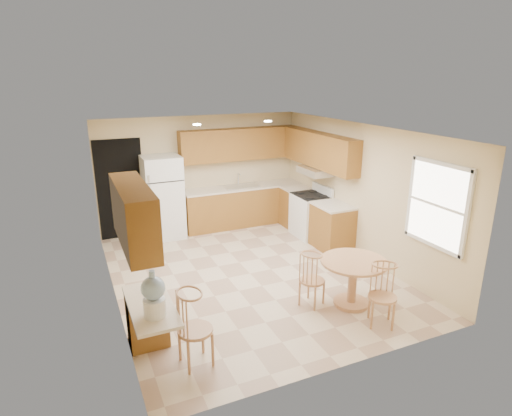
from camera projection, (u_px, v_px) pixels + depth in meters
name	position (u px, v px, depth m)	size (l,w,h in m)	color
floor	(250.00, 273.00, 7.50)	(5.50, 5.50, 0.00)	#CCB494
ceiling	(249.00, 130.00, 6.75)	(4.50, 5.50, 0.02)	white
wall_back	(201.00, 172.00, 9.52)	(4.50, 0.02, 2.50)	beige
wall_front	(347.00, 272.00, 4.73)	(4.50, 0.02, 2.50)	beige
wall_left	(109.00, 224.00, 6.25)	(0.02, 5.50, 2.50)	beige
wall_right	(360.00, 191.00, 8.00)	(0.02, 5.50, 2.50)	beige
doorway	(121.00, 189.00, 8.89)	(0.90, 0.02, 2.10)	black
base_cab_back	(243.00, 206.00, 9.85)	(2.75, 0.60, 0.87)	#956326
counter_back	(243.00, 187.00, 9.71)	(2.75, 0.63, 0.04)	beige
base_cab_right_a	(296.00, 207.00, 9.75)	(0.60, 0.59, 0.87)	#956326
counter_right_a	(297.00, 188.00, 9.61)	(0.63, 0.59, 0.04)	beige
base_cab_right_b	(332.00, 228.00, 8.48)	(0.60, 0.80, 0.87)	#956326
counter_right_b	(333.00, 206.00, 8.34)	(0.63, 0.80, 0.04)	beige
upper_cab_back	(240.00, 144.00, 9.54)	(2.75, 0.33, 0.70)	#956326
upper_cab_right	(319.00, 150.00, 8.81)	(0.33, 2.42, 0.70)	#956326
upper_cab_left	(134.00, 215.00, 4.74)	(0.33, 1.40, 0.70)	#956326
sink	(242.00, 186.00, 9.69)	(0.78, 0.44, 0.01)	silver
range_hood	(316.00, 171.00, 8.88)	(0.50, 0.76, 0.14)	silver
desk_pedestal	(147.00, 318.00, 5.47)	(0.48, 0.42, 0.72)	#956326
desk_top	(151.00, 306.00, 5.02)	(0.50, 1.20, 0.04)	beige
window	(437.00, 205.00, 6.31)	(0.06, 1.12, 1.30)	white
can_light_a	(197.00, 125.00, 7.61)	(0.14, 0.14, 0.02)	white
can_light_b	(268.00, 121.00, 8.15)	(0.14, 0.14, 0.02)	white
refrigerator	(163.00, 197.00, 8.96)	(0.77, 0.75, 1.75)	white
stove	(311.00, 215.00, 9.14)	(0.65, 0.76, 1.09)	white
dining_table	(353.00, 276.00, 6.36)	(0.98, 0.98, 0.73)	tan
chair_table_a	(315.00, 276.00, 6.28)	(0.37, 0.47, 0.84)	tan
chair_table_b	(387.00, 292.00, 5.75)	(0.39, 0.46, 0.89)	tan
chair_desk	(197.00, 325.00, 4.93)	(0.42, 0.55, 0.96)	tan
water_crock	(154.00, 296.00, 4.70)	(0.27, 0.27, 0.55)	white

